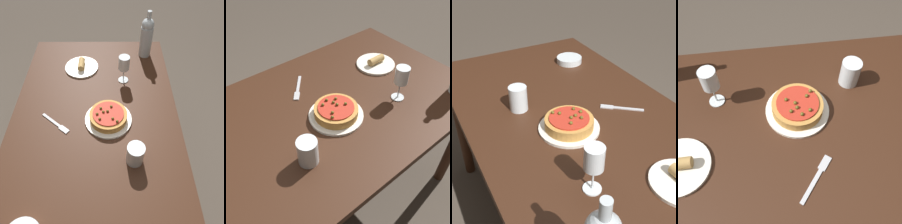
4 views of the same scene
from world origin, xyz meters
The scene contains 8 objects.
ground_plane centered at (0.00, 0.00, 0.00)m, with size 14.00×14.00×0.00m, color #4C4238.
dining_table centered at (0.00, 0.00, 0.69)m, with size 1.60×0.89×0.78m.
dinner_plate centered at (0.07, -0.07, 0.78)m, with size 0.24×0.24×0.01m.
pizza centered at (0.07, -0.07, 0.81)m, with size 0.19×0.19×0.06m.
wine_glass centered at (0.38, -0.16, 0.90)m, with size 0.06×0.06×0.17m.
water_cup centered at (-0.16, -0.19, 0.83)m, with size 0.08×0.08×0.11m.
fork centered at (0.05, 0.19, 0.78)m, with size 0.13×0.16×0.00m.
side_plate centered at (0.50, 0.10, 0.79)m, with size 0.21×0.21×0.05m.
Camera 4 is at (0.18, 0.49, 1.62)m, focal length 42.00 mm.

